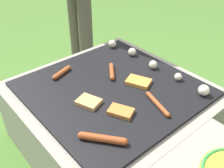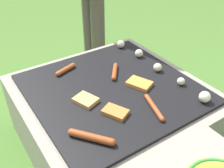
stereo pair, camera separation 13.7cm
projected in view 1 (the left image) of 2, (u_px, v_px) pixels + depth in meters
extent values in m
plane|color=#47702D|center=(112.00, 141.00, 1.62)|extent=(14.00, 14.00, 0.00)
cube|color=gray|center=(112.00, 117.00, 1.50)|extent=(0.94, 0.94, 0.39)
cube|color=black|center=(112.00, 88.00, 1.39)|extent=(0.83, 0.83, 0.02)
cylinder|color=#4C473D|center=(76.00, 28.00, 2.12)|extent=(0.11, 0.11, 0.75)
cylinder|color=#4C473D|center=(86.00, 33.00, 2.04)|extent=(0.11, 0.11, 0.75)
cylinder|color=#93421E|center=(157.00, 104.00, 1.25)|extent=(0.18, 0.07, 0.02)
sphere|color=#93421E|center=(148.00, 94.00, 1.32)|extent=(0.02, 0.02, 0.02)
sphere|color=#93421E|center=(168.00, 115.00, 1.18)|extent=(0.02, 0.02, 0.02)
cylinder|color=#A34C23|center=(62.00, 72.00, 1.48)|extent=(0.06, 0.12, 0.03)
sphere|color=#A34C23|center=(69.00, 68.00, 1.52)|extent=(0.03, 0.03, 0.03)
sphere|color=#A34C23|center=(54.00, 78.00, 1.44)|extent=(0.03, 0.03, 0.03)
cylinder|color=#93421E|center=(103.00, 138.00, 1.06)|extent=(0.16, 0.13, 0.03)
sphere|color=#93421E|center=(124.00, 142.00, 1.05)|extent=(0.03, 0.03, 0.03)
sphere|color=#93421E|center=(81.00, 135.00, 1.07)|extent=(0.03, 0.03, 0.03)
cylinder|color=#93421E|center=(112.00, 71.00, 1.49)|extent=(0.13, 0.11, 0.03)
sphere|color=#93421E|center=(112.00, 78.00, 1.43)|extent=(0.03, 0.03, 0.03)
sphere|color=#93421E|center=(111.00, 65.00, 1.55)|extent=(0.03, 0.03, 0.03)
cube|color=tan|center=(89.00, 102.00, 1.27)|extent=(0.13, 0.12, 0.02)
cube|color=#D18438|center=(138.00, 82.00, 1.41)|extent=(0.15, 0.13, 0.02)
cube|color=#B27033|center=(121.00, 111.00, 1.21)|extent=(0.13, 0.12, 0.02)
sphere|color=beige|center=(112.00, 44.00, 1.75)|extent=(0.05, 0.05, 0.05)
sphere|color=beige|center=(132.00, 52.00, 1.66)|extent=(0.05, 0.05, 0.05)
sphere|color=beige|center=(153.00, 65.00, 1.53)|extent=(0.05, 0.05, 0.05)
sphere|color=beige|center=(178.00, 77.00, 1.43)|extent=(0.04, 0.04, 0.04)
sphere|color=silver|center=(204.00, 90.00, 1.31)|extent=(0.06, 0.06, 0.06)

